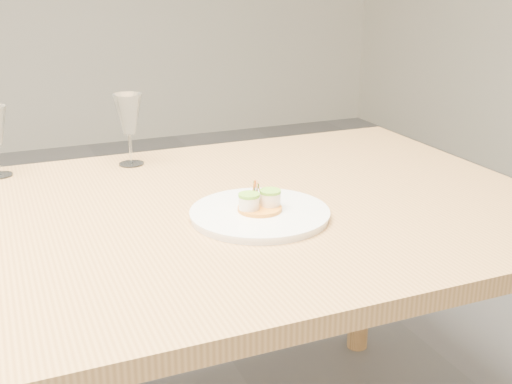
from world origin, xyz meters
name	(u,v)px	position (x,y,z in m)	size (l,w,h in m)	color
dinner_plate	(260,212)	(0.52, -0.09, 0.76)	(0.29, 0.29, 0.08)	white
wine_glass_3	(128,116)	(0.36, 0.39, 0.88)	(0.08, 0.08, 0.19)	white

